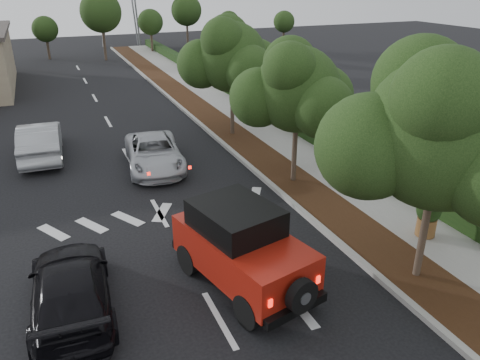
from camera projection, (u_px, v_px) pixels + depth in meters
ground at (219, 319)px, 11.35m from camera, size 120.00×120.00×0.00m
curb at (221, 142)px, 23.06m from camera, size 0.20×70.00×0.15m
planting_strip at (240, 140)px, 23.42m from camera, size 1.80×70.00×0.12m
sidewalk at (274, 135)px, 24.10m from camera, size 2.00×70.00×0.12m
hedge at (298, 126)px, 24.46m from camera, size 0.80×70.00×0.80m
transmission_tower at (122, 46)px, 53.93m from camera, size 7.00×4.00×28.00m
street_tree_near at (415, 277)px, 12.91m from camera, size 3.80×3.80×5.92m
street_tree_mid at (293, 182)px, 18.81m from camera, size 3.20×3.20×5.32m
street_tree_far at (232, 135)px, 24.29m from camera, size 3.40×3.40×5.62m
red_jeep at (238, 245)px, 12.30m from camera, size 2.82×4.61×2.26m
silver_suv_ahead at (154, 153)px, 19.99m from camera, size 2.76×5.05×1.34m
black_suv_oncoming at (71, 289)px, 11.37m from camera, size 2.13×4.75×1.35m
silver_sedan_oncoming at (40, 140)px, 21.04m from camera, size 1.96×5.01×1.62m
terracotta_planter at (428, 214)px, 14.47m from camera, size 0.75×0.75×1.31m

